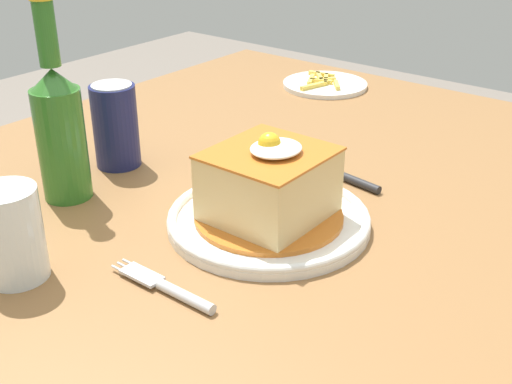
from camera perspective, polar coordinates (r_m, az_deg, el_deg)
dining_table at (r=0.91m, az=-0.34°, el=-6.18°), size 1.26×1.04×0.72m
main_plate at (r=0.81m, az=1.11°, el=-2.35°), size 0.25×0.25×0.02m
sandwich_meal at (r=0.79m, az=1.15°, el=0.53°), size 0.19×0.19×0.11m
fork at (r=0.69m, az=-7.44°, el=-8.41°), size 0.02×0.14×0.01m
knife at (r=0.94m, az=7.71°, el=1.33°), size 0.04×0.17×0.01m
soda_can at (r=0.98m, az=-12.15°, el=5.68°), size 0.07×0.07×0.12m
beer_bottle_green at (r=0.88m, az=-16.75°, el=5.44°), size 0.06×0.06×0.27m
drinking_glass at (r=0.74m, az=-20.49°, el=-3.95°), size 0.07×0.07×0.10m
side_plate_fries at (r=1.35m, az=6.00°, el=9.33°), size 0.17×0.17×0.02m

